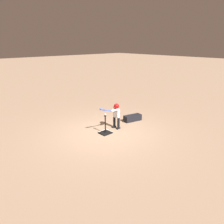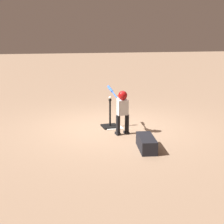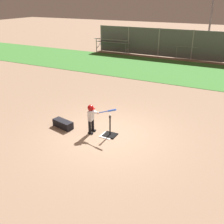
# 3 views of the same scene
# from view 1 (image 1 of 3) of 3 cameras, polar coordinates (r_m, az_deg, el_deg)

# --- Properties ---
(ground_plane) EXTENTS (90.00, 90.00, 0.00)m
(ground_plane) POSITION_cam_1_polar(r_m,az_deg,el_deg) (8.87, -1.83, -5.49)
(ground_plane) COLOR #93755B
(home_plate) EXTENTS (0.46, 0.46, 0.02)m
(home_plate) POSITION_cam_1_polar(r_m,az_deg,el_deg) (8.94, -1.67, -5.23)
(home_plate) COLOR white
(home_plate) RESTS_ON ground_plane
(batting_tee) EXTENTS (0.46, 0.41, 0.76)m
(batting_tee) POSITION_cam_1_polar(r_m,az_deg,el_deg) (8.80, -1.74, -4.96)
(batting_tee) COLOR black
(batting_tee) RESTS_ON ground_plane
(batter_child) EXTENTS (1.07, 0.35, 1.09)m
(batter_child) POSITION_cam_1_polar(r_m,az_deg,el_deg) (9.09, 0.99, -0.25)
(batter_child) COLOR black
(batter_child) RESTS_ON ground_plane
(baseball) EXTENTS (0.07, 0.07, 0.07)m
(baseball) POSITION_cam_1_polar(r_m,az_deg,el_deg) (8.56, -1.78, -0.64)
(baseball) COLOR white
(baseball) RESTS_ON batting_tee
(equipment_bag) EXTENTS (0.89, 0.50, 0.28)m
(equipment_bag) POSITION_cam_1_polar(r_m,az_deg,el_deg) (10.18, 5.39, -1.55)
(equipment_bag) COLOR black
(equipment_bag) RESTS_ON ground_plane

